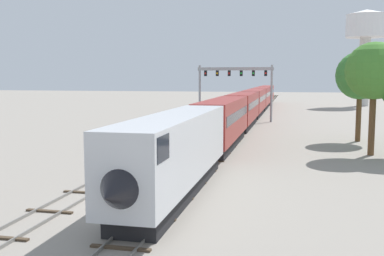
# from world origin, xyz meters

# --- Properties ---
(ground_plane) EXTENTS (400.00, 400.00, 0.00)m
(ground_plane) POSITION_xyz_m (0.00, 0.00, 0.00)
(ground_plane) COLOR gray
(track_main) EXTENTS (2.60, 200.00, 0.16)m
(track_main) POSITION_xyz_m (2.00, 60.00, 0.07)
(track_main) COLOR slate
(track_main) RESTS_ON ground
(track_near) EXTENTS (2.60, 160.00, 0.16)m
(track_near) POSITION_xyz_m (-3.50, 40.00, 0.07)
(track_near) COLOR slate
(track_near) RESTS_ON ground
(passenger_train) EXTENTS (3.04, 114.65, 4.80)m
(passenger_train) POSITION_xyz_m (2.00, 50.92, 2.61)
(passenger_train) COLOR silver
(passenger_train) RESTS_ON ground
(signal_gantry) EXTENTS (12.10, 0.49, 8.96)m
(signal_gantry) POSITION_xyz_m (-0.25, 49.24, 6.57)
(signal_gantry) COLOR #999BA0
(signal_gantry) RESTS_ON ground
(water_tower) EXTENTS (9.58, 9.58, 23.31)m
(water_tower) POSITION_xyz_m (25.69, 95.16, 18.14)
(water_tower) COLOR beige
(water_tower) RESTS_ON ground
(trackside_tree_left) EXTENTS (5.22, 5.22, 9.83)m
(trackside_tree_left) POSITION_xyz_m (15.82, 29.23, 7.16)
(trackside_tree_left) COLOR brown
(trackside_tree_left) RESTS_ON ground
(trackside_tree_mid) EXTENTS (5.11, 5.11, 10.13)m
(trackside_tree_mid) POSITION_xyz_m (15.74, 20.13, 7.52)
(trackside_tree_mid) COLOR brown
(trackside_tree_mid) RESTS_ON ground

